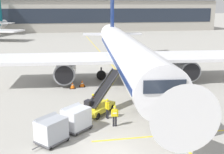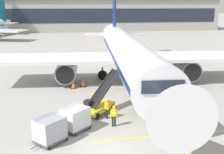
# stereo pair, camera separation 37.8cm
# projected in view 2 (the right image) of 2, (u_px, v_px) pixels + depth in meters

# --- Properties ---
(ground_plane) EXTENTS (600.00, 600.00, 0.00)m
(ground_plane) POSITION_uv_depth(u_px,v_px,m) (106.00, 154.00, 18.18)
(ground_plane) COLOR #9E9B93
(parked_airplane) EXTENTS (33.17, 43.37, 14.29)m
(parked_airplane) POSITION_uv_depth(u_px,v_px,m) (127.00, 53.00, 34.85)
(parked_airplane) COLOR white
(parked_airplane) RESTS_ON ground
(belt_loader) EXTENTS (4.29, 4.66, 3.44)m
(belt_loader) POSITION_uv_depth(u_px,v_px,m) (99.00, 102.00, 25.14)
(belt_loader) COLOR gold
(belt_loader) RESTS_ON ground
(baggage_cart_lead) EXTENTS (2.55, 2.53, 1.91)m
(baggage_cart_lead) POSITION_uv_depth(u_px,v_px,m) (75.00, 118.00, 21.55)
(baggage_cart_lead) COLOR #515156
(baggage_cart_lead) RESTS_ON ground
(baggage_cart_second) EXTENTS (2.55, 2.53, 1.91)m
(baggage_cart_second) POSITION_uv_depth(u_px,v_px,m) (49.00, 129.00, 19.58)
(baggage_cart_second) COLOR #515156
(baggage_cart_second) RESTS_ON ground
(ground_crew_by_loader) EXTENTS (0.31, 0.56, 1.74)m
(ground_crew_by_loader) POSITION_uv_depth(u_px,v_px,m) (93.00, 102.00, 25.15)
(ground_crew_by_loader) COLOR #333847
(ground_crew_by_loader) RESTS_ON ground
(ground_crew_by_carts) EXTENTS (0.34, 0.55, 1.74)m
(ground_crew_by_carts) POSITION_uv_depth(u_px,v_px,m) (107.00, 107.00, 23.75)
(ground_crew_by_carts) COLOR black
(ground_crew_by_carts) RESTS_ON ground
(ground_crew_marshaller) EXTENTS (0.46, 0.43, 1.74)m
(ground_crew_marshaller) POSITION_uv_depth(u_px,v_px,m) (87.00, 115.00, 22.12)
(ground_crew_marshaller) COLOR #514C42
(ground_crew_marshaller) RESTS_ON ground
(ground_crew_wingwalker) EXTENTS (0.57, 0.30, 1.74)m
(ground_crew_wingwalker) POSITION_uv_depth(u_px,v_px,m) (114.00, 114.00, 22.18)
(ground_crew_wingwalker) COLOR black
(ground_crew_wingwalker) RESTS_ON ground
(safety_cone_engine_keepout) EXTENTS (0.68, 0.68, 0.76)m
(safety_cone_engine_keepout) POSITION_uv_depth(u_px,v_px,m) (83.00, 84.00, 33.20)
(safety_cone_engine_keepout) COLOR black
(safety_cone_engine_keepout) RESTS_ON ground
(safety_cone_wingtip) EXTENTS (0.68, 0.68, 0.77)m
(safety_cone_wingtip) POSITION_uv_depth(u_px,v_px,m) (83.00, 83.00, 33.39)
(safety_cone_wingtip) COLOR black
(safety_cone_wingtip) RESTS_ON ground
(safety_cone_nose_mark) EXTENTS (0.68, 0.68, 0.77)m
(safety_cone_nose_mark) POSITION_uv_depth(u_px,v_px,m) (73.00, 85.00, 32.62)
(safety_cone_nose_mark) COLOR black
(safety_cone_nose_mark) RESTS_ON ground
(apron_guidance_line_lead_in) EXTENTS (0.20, 110.00, 0.01)m
(apron_guidance_line_lead_in) POSITION_uv_depth(u_px,v_px,m) (129.00, 83.00, 35.02)
(apron_guidance_line_lead_in) COLOR yellow
(apron_guidance_line_lead_in) RESTS_ON ground
(apron_guidance_line_stop_bar) EXTENTS (12.00, 0.20, 0.01)m
(apron_guidance_line_stop_bar) POSITION_uv_depth(u_px,v_px,m) (171.00, 135.00, 20.88)
(apron_guidance_line_stop_bar) COLOR yellow
(apron_guidance_line_stop_bar) RESTS_ON ground
(terminal_building) EXTENTS (125.53, 18.17, 11.62)m
(terminal_building) POSITION_uv_depth(u_px,v_px,m) (50.00, 15.00, 104.68)
(terminal_building) COLOR #A8A399
(terminal_building) RESTS_ON ground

